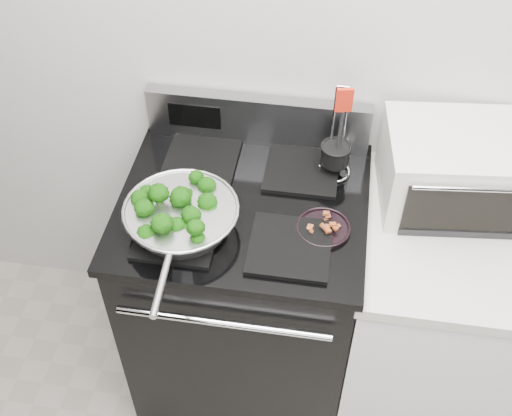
% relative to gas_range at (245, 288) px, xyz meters
% --- Properties ---
extents(back_wall, '(4.00, 0.02, 2.70)m').
position_rel_gas_range_xyz_m(back_wall, '(0.30, 0.34, 0.86)').
color(back_wall, beige).
rests_on(back_wall, ground).
extents(gas_range, '(0.79, 0.69, 1.13)m').
position_rel_gas_range_xyz_m(gas_range, '(0.00, 0.00, 0.00)').
color(gas_range, black).
rests_on(gas_range, floor).
extents(counter, '(0.62, 0.68, 0.92)m').
position_rel_gas_range_xyz_m(counter, '(0.68, -0.00, -0.03)').
color(counter, white).
rests_on(counter, floor).
extents(skillet, '(0.35, 0.56, 0.07)m').
position_rel_gas_range_xyz_m(skillet, '(-0.16, -0.15, 0.52)').
color(skillet, silver).
rests_on(skillet, gas_range).
extents(broccoli_pile, '(0.27, 0.27, 0.10)m').
position_rel_gas_range_xyz_m(broccoli_pile, '(-0.16, -0.14, 0.54)').
color(broccoli_pile, black).
rests_on(broccoli_pile, skillet).
extents(bacon_plate, '(0.17, 0.17, 0.04)m').
position_rel_gas_range_xyz_m(bacon_plate, '(0.26, -0.08, 0.48)').
color(bacon_plate, black).
rests_on(bacon_plate, gas_range).
extents(utensil_holder, '(0.11, 0.11, 0.35)m').
position_rel_gas_range_xyz_m(utensil_holder, '(0.27, 0.18, 0.52)').
color(utensil_holder, silver).
rests_on(utensil_holder, gas_range).
extents(toaster_oven, '(0.48, 0.38, 0.26)m').
position_rel_gas_range_xyz_m(toaster_oven, '(0.65, 0.14, 0.56)').
color(toaster_oven, silver).
rests_on(toaster_oven, counter).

